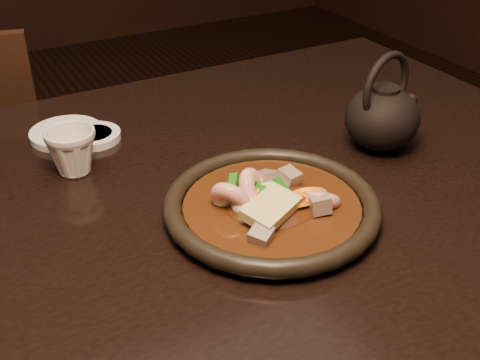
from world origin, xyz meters
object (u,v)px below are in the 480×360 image
table (125,254)px  tea_cup (72,150)px  teapot (383,115)px  plate (272,207)px

table → tea_cup: size_ratio=20.37×
table → teapot: (0.45, -0.03, 0.14)m
plate → table: bearing=148.4°
teapot → plate: bearing=-175.8°
plate → teapot: 0.28m
table → plate: bearing=-31.6°
table → plate: 0.23m
table → teapot: teapot is taller
table → tea_cup: tea_cup is taller
table → plate: (0.18, -0.11, 0.09)m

